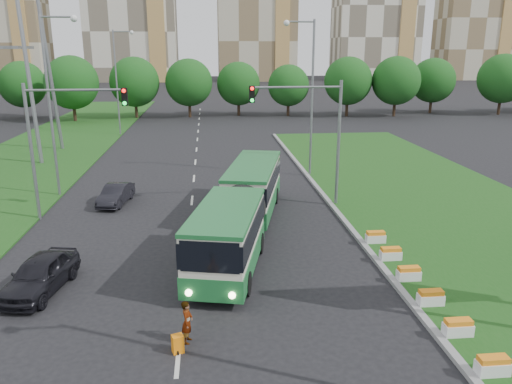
{
  "coord_description": "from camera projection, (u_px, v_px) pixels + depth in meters",
  "views": [
    {
      "loc": [
        -1.83,
        -20.48,
        9.76
      ],
      "look_at": [
        0.62,
        4.54,
        2.6
      ],
      "focal_mm": 35.0,
      "sensor_mm": 36.0,
      "label": 1
    }
  ],
  "objects": [
    {
      "name": "ground",
      "position": [
        252.0,
        275.0,
        22.45
      ],
      "size": [
        360.0,
        360.0,
        0.0
      ],
      "primitive_type": "plane",
      "color": "black",
      "rests_on": "ground"
    },
    {
      "name": "grass_median",
      "position": [
        447.0,
        210.0,
        31.31
      ],
      "size": [
        14.0,
        60.0,
        0.15
      ],
      "primitive_type": "cube",
      "color": "#1B4D16",
      "rests_on": "ground"
    },
    {
      "name": "median_kerb",
      "position": [
        338.0,
        214.0,
        30.65
      ],
      "size": [
        0.3,
        60.0,
        0.18
      ],
      "primitive_type": "cube",
      "color": "gray",
      "rests_on": "ground"
    },
    {
      "name": "left_verge",
      "position": [
        27.0,
        163.0,
        44.68
      ],
      "size": [
        12.0,
        110.0,
        0.1
      ],
      "primitive_type": "cube",
      "color": "#1B4D16",
      "rests_on": "ground"
    },
    {
      "name": "lane_markings",
      "position": [
        194.0,
        172.0,
        41.31
      ],
      "size": [
        0.2,
        100.0,
        0.01
      ],
      "primitive_type": null,
      "color": "beige",
      "rests_on": "ground"
    },
    {
      "name": "flower_planters",
      "position": [
        419.0,
        285.0,
        20.56
      ],
      "size": [
        1.1,
        11.5,
        0.6
      ],
      "primitive_type": null,
      "color": "white",
      "rests_on": "grass_median"
    },
    {
      "name": "traffic_mast_median",
      "position": [
        314.0,
        124.0,
        31.0
      ],
      "size": [
        5.76,
        0.32,
        8.0
      ],
      "color": "gray",
      "rests_on": "ground"
    },
    {
      "name": "traffic_mast_left",
      "position": [
        58.0,
        130.0,
        28.62
      ],
      "size": [
        5.76,
        0.32,
        8.0
      ],
      "color": "gray",
      "rests_on": "ground"
    },
    {
      "name": "street_lamps",
      "position": [
        188.0,
        115.0,
        30.1
      ],
      "size": [
        36.0,
        60.0,
        12.0
      ],
      "primitive_type": null,
      "color": "gray",
      "rests_on": "ground"
    },
    {
      "name": "tree_line",
      "position": [
        285.0,
        87.0,
        74.8
      ],
      "size": [
        120.0,
        8.0,
        9.0
      ],
      "primitive_type": null,
      "color": "#144B16",
      "rests_on": "ground"
    },
    {
      "name": "apartment_tower_ceast",
      "position": [
        256.0,
        1.0,
        160.58
      ],
      "size": [
        25.0,
        15.0,
        50.0
      ],
      "primitive_type": "cube",
      "color": "#BFB79A",
      "rests_on": "ground"
    },
    {
      "name": "apartment_tower_east",
      "position": [
        377.0,
        7.0,
        164.74
      ],
      "size": [
        27.0,
        15.0,
        47.0
      ],
      "primitive_type": "cube",
      "color": "beige",
      "rests_on": "ground"
    },
    {
      "name": "midrise_east",
      "position": [
        476.0,
        19.0,
        168.98
      ],
      "size": [
        24.0,
        14.0,
        40.0
      ],
      "primitive_type": "cube",
      "color": "#BFB79A",
      "rests_on": "ground"
    },
    {
      "name": "articulated_bus",
      "position": [
        240.0,
        207.0,
        26.78
      ],
      "size": [
        2.58,
        16.54,
        2.72
      ],
      "rotation": [
        0.0,
        0.0,
        -0.23
      ],
      "color": "beige",
      "rests_on": "ground"
    },
    {
      "name": "car_left_near",
      "position": [
        40.0,
        274.0,
        20.77
      ],
      "size": [
        2.64,
        4.78,
        1.54
      ],
      "primitive_type": "imported",
      "rotation": [
        0.0,
        0.0,
        -0.19
      ],
      "color": "black",
      "rests_on": "ground"
    },
    {
      "name": "car_left_far",
      "position": [
        116.0,
        194.0,
        32.71
      ],
      "size": [
        2.02,
        4.13,
        1.3
      ],
      "primitive_type": "imported",
      "rotation": [
        0.0,
        0.0,
        -0.17
      ],
      "color": "black",
      "rests_on": "ground"
    },
    {
      "name": "pedestrian",
      "position": [
        187.0,
        322.0,
        17.12
      ],
      "size": [
        0.48,
        0.63,
        1.55
      ],
      "primitive_type": "imported",
      "rotation": [
        0.0,
        0.0,
        1.37
      ],
      "color": "gray",
      "rests_on": "ground"
    },
    {
      "name": "shopping_trolley",
      "position": [
        178.0,
        344.0,
        16.65
      ],
      "size": [
        0.37,
        0.39,
        0.63
      ],
      "rotation": [
        0.0,
        0.0,
        0.33
      ],
      "color": "orange",
      "rests_on": "ground"
    }
  ]
}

